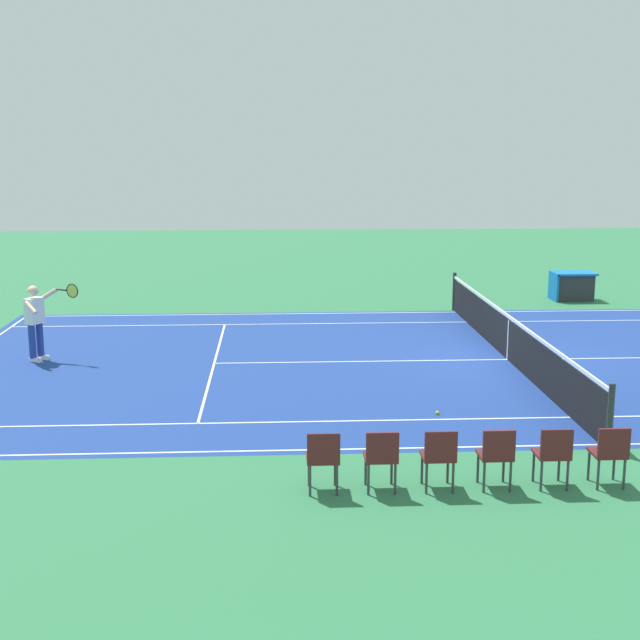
{
  "coord_description": "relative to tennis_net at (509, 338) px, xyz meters",
  "views": [
    {
      "loc": [
        5.07,
        18.14,
        4.6
      ],
      "look_at": [
        4.11,
        -0.15,
        0.9
      ],
      "focal_mm": 48.57,
      "sensor_mm": 36.0,
      "label": 1
    }
  ],
  "objects": [
    {
      "name": "spectator_chair_5",
      "position": [
        4.45,
        7.19,
        0.03
      ],
      "size": [
        0.44,
        0.44,
        0.88
      ],
      "color": "#38383D",
      "rests_on": "ground_plane"
    },
    {
      "name": "spectator_chair_2",
      "position": [
        2.11,
        7.19,
        0.03
      ],
      "size": [
        0.44,
        0.44,
        0.88
      ],
      "color": "#38383D",
      "rests_on": "ground_plane"
    },
    {
      "name": "spectator_chair_1",
      "position": [
        1.32,
        7.19,
        0.03
      ],
      "size": [
        0.44,
        0.44,
        0.88
      ],
      "color": "#38383D",
      "rests_on": "ground_plane"
    },
    {
      "name": "ground_plane",
      "position": [
        0.0,
        0.0,
        -0.49
      ],
      "size": [
        60.0,
        60.0,
        0.0
      ],
      "primitive_type": "plane",
      "color": "#2D7247"
    },
    {
      "name": "court_slab",
      "position": [
        0.0,
        0.0,
        -0.49
      ],
      "size": [
        24.2,
        11.4,
        0.0
      ],
      "primitive_type": "cube",
      "color": "navy",
      "rests_on": "ground_plane"
    },
    {
      "name": "tennis_ball",
      "position": [
        2.27,
        3.83,
        -0.46
      ],
      "size": [
        0.07,
        0.07,
        0.07
      ],
      "primitive_type": "sphere",
      "color": "#CCE01E",
      "rests_on": "ground_plane"
    },
    {
      "name": "equipment_cart_tarped",
      "position": [
        -3.9,
        -7.26,
        -0.05
      ],
      "size": [
        1.25,
        0.84,
        0.85
      ],
      "color": "#2D2D33",
      "rests_on": "ground_plane"
    },
    {
      "name": "tennis_net",
      "position": [
        0.0,
        0.0,
        0.0
      ],
      "size": [
        0.1,
        11.7,
        1.08
      ],
      "color": "#2D2D33",
      "rests_on": "ground_plane"
    },
    {
      "name": "tennis_player_near",
      "position": [
        10.24,
        -0.48,
        0.44
      ],
      "size": [
        1.19,
        0.75,
        1.7
      ],
      "color": "navy",
      "rests_on": "ground_plane"
    },
    {
      "name": "spectator_chair_3",
      "position": [
        2.89,
        7.19,
        0.03
      ],
      "size": [
        0.44,
        0.44,
        0.88
      ],
      "color": "#38383D",
      "rests_on": "ground_plane"
    },
    {
      "name": "spectator_chair_4",
      "position": [
        3.67,
        7.19,
        0.03
      ],
      "size": [
        0.44,
        0.44,
        0.88
      ],
      "color": "#38383D",
      "rests_on": "ground_plane"
    },
    {
      "name": "spectator_chair_0",
      "position": [
        0.54,
        7.19,
        0.03
      ],
      "size": [
        0.44,
        0.44,
        0.88
      ],
      "color": "#38383D",
      "rests_on": "ground_plane"
    },
    {
      "name": "court_line_markings",
      "position": [
        0.0,
        0.0,
        -0.49
      ],
      "size": [
        23.85,
        11.05,
        0.01
      ],
      "color": "white",
      "rests_on": "ground_plane"
    }
  ]
}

